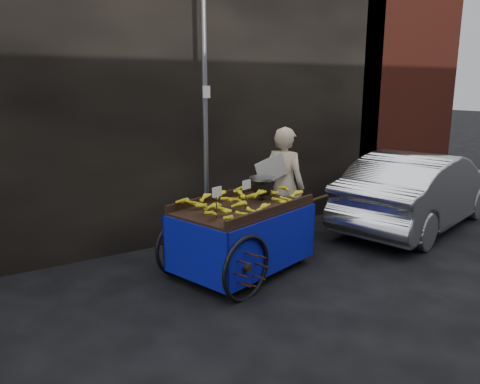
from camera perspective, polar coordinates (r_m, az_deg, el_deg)
ground at (r=6.43m, az=-0.75°, el=-10.01°), size 80.00×80.00×0.00m
building_wall at (r=8.40m, az=-8.08°, el=12.80°), size 13.50×2.00×5.00m
street_pole at (r=7.21m, az=-4.26°, el=8.94°), size 0.12×0.10×4.00m
banana_cart at (r=6.23m, az=-0.07°, el=-2.74°), size 2.66×1.72×1.33m
vendor at (r=7.42m, az=5.39°, el=0.72°), size 0.98×0.81×1.88m
plastic_bag at (r=7.17m, az=5.77°, el=-6.53°), size 0.28×0.22×0.25m
parked_car at (r=8.97m, az=21.09°, el=0.30°), size 4.31×2.41×1.35m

